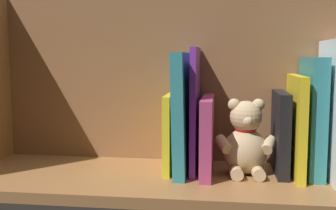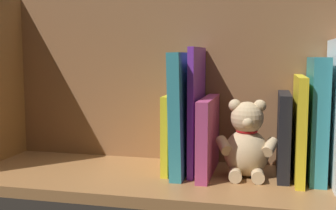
# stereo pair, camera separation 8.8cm
# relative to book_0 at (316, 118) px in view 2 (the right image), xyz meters

# --- Properties ---
(ground_plane) EXTENTS (0.89, 0.31, 0.02)m
(ground_plane) POSITION_rel_book_0_xyz_m (0.30, 0.04, -0.13)
(ground_plane) COLOR #9E6B3D
(shelf_back_panel) EXTENTS (0.89, 0.02, 0.40)m
(shelf_back_panel) POSITION_rel_book_0_xyz_m (0.30, -0.09, 0.07)
(shelf_back_panel) COLOR #8D5D39
(shelf_back_panel) RESTS_ON ground_plane
(book_0) EXTENTS (0.03, 0.16, 0.25)m
(book_0) POSITION_rel_book_0_xyz_m (0.00, 0.00, 0.00)
(book_0) COLOR teal
(book_0) RESTS_ON ground_plane
(book_1) EXTENTS (0.02, 0.18, 0.21)m
(book_1) POSITION_rel_book_0_xyz_m (0.03, 0.01, -0.02)
(book_1) COLOR yellow
(book_1) RESTS_ON ground_plane
(book_2) EXTENTS (0.02, 0.15, 0.17)m
(book_2) POSITION_rel_book_0_xyz_m (0.06, -0.00, -0.04)
(book_2) COLOR black
(book_2) RESTS_ON ground_plane
(teddy_bear) EXTENTS (0.13, 0.11, 0.16)m
(teddy_bear) POSITION_rel_book_0_xyz_m (0.14, 0.02, -0.05)
(teddy_bear) COLOR #D1B284
(teddy_bear) RESTS_ON ground_plane
(book_3) EXTENTS (0.02, 0.19, 0.16)m
(book_3) POSITION_rel_book_0_xyz_m (0.22, 0.02, -0.04)
(book_3) COLOR #B23F72
(book_3) RESTS_ON ground_plane
(book_4) EXTENTS (0.01, 0.16, 0.27)m
(book_4) POSITION_rel_book_0_xyz_m (0.25, 0.00, 0.01)
(book_4) COLOR purple
(book_4) RESTS_ON ground_plane
(book_5) EXTENTS (0.03, 0.19, 0.26)m
(book_5) POSITION_rel_book_0_xyz_m (0.27, 0.01, 0.00)
(book_5) COLOR teal
(book_5) RESTS_ON ground_plane
(book_6) EXTENTS (0.02, 0.16, 0.17)m
(book_6) POSITION_rel_book_0_xyz_m (0.30, -0.00, -0.04)
(book_6) COLOR yellow
(book_6) RESTS_ON ground_plane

